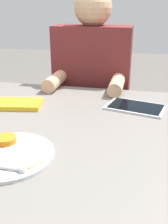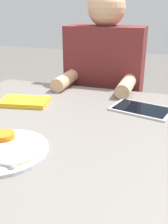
{
  "view_description": "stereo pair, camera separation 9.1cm",
  "coord_description": "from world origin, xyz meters",
  "px_view_note": "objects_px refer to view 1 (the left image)",
  "views": [
    {
      "loc": [
        0.23,
        -0.81,
        1.14
      ],
      "look_at": [
        0.05,
        0.01,
        0.79
      ],
      "focal_mm": 42.0,
      "sensor_mm": 36.0,
      "label": 1
    },
    {
      "loc": [
        0.32,
        -0.79,
        1.14
      ],
      "look_at": [
        0.05,
        0.01,
        0.79
      ],
      "focal_mm": 42.0,
      "sensor_mm": 36.0,
      "label": 2
    }
  ],
  "objects_px": {
    "tablet_device": "(136,107)",
    "person_diner": "(92,104)",
    "thali_tray": "(8,154)",
    "red_notebook": "(17,104)"
  },
  "relations": [
    {
      "from": "tablet_device",
      "to": "person_diner",
      "type": "height_order",
      "value": "person_diner"
    },
    {
      "from": "thali_tray",
      "to": "red_notebook",
      "type": "height_order",
      "value": "thali_tray"
    },
    {
      "from": "tablet_device",
      "to": "person_diner",
      "type": "relative_size",
      "value": 0.22
    },
    {
      "from": "thali_tray",
      "to": "person_diner",
      "type": "height_order",
      "value": "person_diner"
    },
    {
      "from": "person_diner",
      "to": "red_notebook",
      "type": "bearing_deg",
      "value": -115.13
    },
    {
      "from": "red_notebook",
      "to": "person_diner",
      "type": "height_order",
      "value": "person_diner"
    },
    {
      "from": "red_notebook",
      "to": "person_diner",
      "type": "bearing_deg",
      "value": 64.87
    },
    {
      "from": "thali_tray",
      "to": "red_notebook",
      "type": "relative_size",
      "value": 1.19
    },
    {
      "from": "red_notebook",
      "to": "tablet_device",
      "type": "relative_size",
      "value": 0.84
    },
    {
      "from": "red_notebook",
      "to": "person_diner",
      "type": "xyz_separation_m",
      "value": [
        0.23,
        0.5,
        -0.17
      ]
    }
  ]
}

